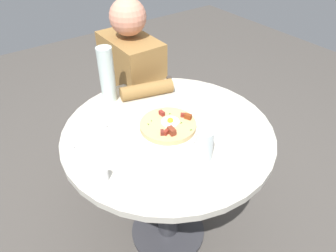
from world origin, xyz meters
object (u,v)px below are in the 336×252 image
Objects in this scene: bread_plate at (192,99)px; water_bottle at (107,75)px; pizza_plate at (168,129)px; breakfast_pizza at (168,125)px; pepper_shaker at (169,81)px; knife at (90,136)px; salt_shaker at (105,174)px; dining_table at (168,159)px; fork at (96,139)px; person_seated at (135,105)px; water_glass at (204,145)px.

bread_plate is 0.62× the size of water_bottle.
breakfast_pizza reaches higher than pizza_plate.
knife is at bearing -73.89° from pepper_shaker.
knife is 3.65× the size of salt_shaker.
fork is (-0.11, -0.28, 0.18)m from dining_table.
person_seated is 6.31× the size of fork.
pepper_shaker is at bearing 15.56° from person_seated.
pizza_plate reaches higher than fork.
water_glass is (0.34, -0.22, 0.06)m from bread_plate.
water_glass is 0.38m from salt_shaker.
bread_plate is 3.26× the size of pepper_shaker.
person_seated is at bearing 164.79° from breakfast_pizza.
breakfast_pizza is 0.30m from fork.
water_glass is at bearing 2.35° from pizza_plate.
dining_table is at bearing 139.78° from pizza_plate.
pizza_plate is 5.56× the size of pepper_shaker.
person_seated is 4.01× the size of pizza_plate.
knife reaches higher than dining_table.
knife is at bearing -43.78° from water_bottle.
person_seated is (-0.55, 0.15, -0.06)m from dining_table.
salt_shaker is at bearing -74.39° from breakfast_pizza.
water_bottle is at bearing -166.45° from pizza_plate.
water_glass is 0.48× the size of water_bottle.
breakfast_pizza is 0.33m from knife.
fork is at bearing -88.79° from bread_plate.
salt_shaker is (0.21, -0.07, 0.02)m from fork.
water_glass is at bearing -10.48° from person_seated.
person_seated is 8.88× the size of water_glass.
knife is 1.41× the size of water_glass.
knife is at bearing -92.61° from bread_plate.
water_glass reaches higher than salt_shaker.
person_seated is at bearing 26.42° from knife.
water_glass is at bearing -66.98° from knife.
fork is (0.44, -0.43, 0.24)m from person_seated.
water_bottle reaches higher than pepper_shaker.
pepper_shaker is (-0.30, 0.22, 0.02)m from pizza_plate.
water_bottle is (-0.58, -0.10, 0.07)m from water_glass.
knife is 3.53× the size of pepper_shaker.
person_seated is at bearing 142.57° from salt_shaker.
person_seated reaches higher than knife.
water_bottle is (0.19, -0.24, 0.37)m from person_seated.
salt_shaker reaches higher than fork.
dining_table is 18.36× the size of salt_shaker.
fork is 0.53m from pepper_shaker.
fork is 1.00× the size of knife.
breakfast_pizza is 0.37m from pepper_shaker.
salt_shaker is at bearing -68.80° from bread_plate.
fork is 0.67× the size of water_bottle.
fork is at bearing -90.00° from knife.
knife is at bearing -117.49° from pizza_plate.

